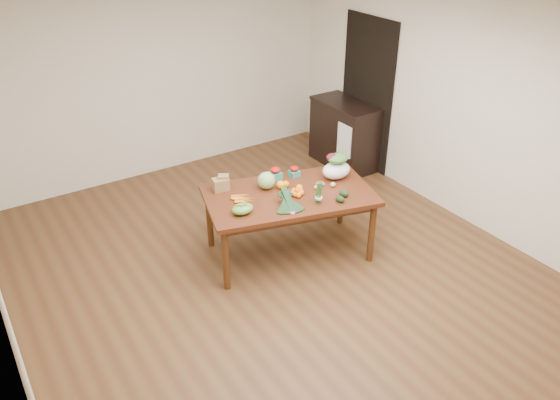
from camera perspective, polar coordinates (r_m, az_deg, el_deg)
floor at (r=5.77m, az=-0.10°, el=-7.76°), size 6.00×6.00×0.00m
ceiling at (r=4.65m, az=-0.13°, el=19.66°), size 5.00×6.00×0.02m
room_walls at (r=5.07m, az=-0.12°, el=4.44°), size 5.02×6.02×2.70m
dining_table at (r=5.89m, az=0.93°, el=-2.49°), size 1.93×1.39×0.75m
doorway_dark at (r=7.77m, az=9.04°, el=10.88°), size 0.02×1.00×2.10m
cabinet at (r=7.90m, az=6.72°, el=6.85°), size 0.52×1.02×0.94m
dish_towel at (r=7.49m, az=6.73°, el=6.20°), size 0.02×0.28×0.45m
paper_bag at (r=5.76m, az=-6.22°, el=1.75°), size 0.26×0.24×0.16m
cabbage at (r=5.75m, az=-1.43°, el=2.04°), size 0.19×0.19×0.19m
strawberry_basket_a at (r=5.96m, az=-0.49°, el=2.71°), size 0.15×0.15×0.11m
strawberry_basket_b at (r=6.02m, az=1.49°, el=2.92°), size 0.13×0.13×0.09m
orange_a at (r=5.77m, az=0.06°, el=1.61°), size 0.09×0.09×0.09m
orange_b at (r=5.79m, az=0.60°, el=1.66°), size 0.08×0.08×0.08m
orange_c at (r=5.73m, az=2.04°, el=1.29°), size 0.07×0.07×0.07m
mandarin_cluster at (r=5.64m, az=1.81°, el=0.89°), size 0.22×0.22×0.09m
carrots at (r=5.59m, az=-3.99°, el=0.18°), size 0.26×0.24×0.03m
snap_pea_bag at (r=5.34m, az=-3.93°, el=-0.93°), size 0.22×0.16×0.10m
kale_bunch at (r=5.38m, az=0.99°, el=-0.22°), size 0.41×0.47×0.16m
asparagus_bundle at (r=5.47m, az=4.08°, el=0.80°), size 0.11×0.13×0.26m
potato_a at (r=5.78m, az=3.78°, el=1.34°), size 0.05×0.05×0.04m
potato_b at (r=5.79m, az=4.13°, el=1.42°), size 0.06×0.05×0.05m
potato_c at (r=5.85m, az=4.44°, el=1.67°), size 0.05×0.04×0.04m
potato_d at (r=5.85m, az=4.01°, el=1.70°), size 0.05×0.04×0.04m
potato_e at (r=5.84m, az=5.55°, el=1.61°), size 0.06×0.05×0.05m
avocado_a at (r=5.55m, az=6.30°, el=0.09°), size 0.10×0.12×0.07m
avocado_b at (r=5.66m, az=6.69°, el=0.69°), size 0.10×0.12×0.07m
salad_bag at (r=5.99m, az=5.91°, el=3.43°), size 0.38×0.33×0.25m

